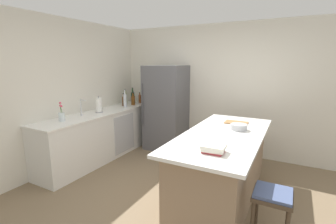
{
  "coord_description": "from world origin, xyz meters",
  "views": [
    {
      "loc": [
        1.16,
        -2.55,
        1.84
      ],
      "look_at": [
        -0.76,
        1.04,
        1.0
      ],
      "focal_mm": 25.52,
      "sensor_mm": 36.0,
      "label": 1
    }
  ],
  "objects_px": {
    "sink_faucet": "(82,107)",
    "cutting_board": "(236,123)",
    "flower_vase": "(62,116)",
    "mixing_bowl": "(239,127)",
    "paper_towel_roll": "(99,105)",
    "whiskey_bottle": "(133,100)",
    "kitchen_island": "(222,166)",
    "syrup_bottle": "(124,101)",
    "wine_bottle": "(133,98)",
    "olive_oil_bottle": "(126,99)",
    "cookbook_stack": "(213,149)",
    "refrigerator": "(166,108)",
    "gin_bottle": "(133,98)",
    "vinegar_bottle": "(140,99)",
    "soda_bottle": "(125,100)",
    "bar_stool": "(272,202)"
  },
  "relations": [
    {
      "from": "refrigerator",
      "to": "wine_bottle",
      "type": "distance_m",
      "value": 0.86
    },
    {
      "from": "wine_bottle",
      "to": "whiskey_bottle",
      "type": "relative_size",
      "value": 1.35
    },
    {
      "from": "wine_bottle",
      "to": "syrup_bottle",
      "type": "height_order",
      "value": "wine_bottle"
    },
    {
      "from": "refrigerator",
      "to": "mixing_bowl",
      "type": "height_order",
      "value": "refrigerator"
    },
    {
      "from": "bar_stool",
      "to": "cutting_board",
      "type": "relative_size",
      "value": 1.82
    },
    {
      "from": "wine_bottle",
      "to": "flower_vase",
      "type": "bearing_deg",
      "value": -91.03
    },
    {
      "from": "olive_oil_bottle",
      "to": "syrup_bottle",
      "type": "xyz_separation_m",
      "value": [
        0.02,
        -0.1,
        -0.03
      ]
    },
    {
      "from": "sink_faucet",
      "to": "kitchen_island",
      "type": "bearing_deg",
      "value": 2.04
    },
    {
      "from": "flower_vase",
      "to": "mixing_bowl",
      "type": "height_order",
      "value": "flower_vase"
    },
    {
      "from": "flower_vase",
      "to": "wine_bottle",
      "type": "xyz_separation_m",
      "value": [
        0.03,
        1.87,
        0.05
      ]
    },
    {
      "from": "sink_faucet",
      "to": "cutting_board",
      "type": "height_order",
      "value": "sink_faucet"
    },
    {
      "from": "wine_bottle",
      "to": "whiskey_bottle",
      "type": "bearing_deg",
      "value": -49.97
    },
    {
      "from": "kitchen_island",
      "to": "gin_bottle",
      "type": "xyz_separation_m",
      "value": [
        -2.52,
        1.43,
        0.56
      ]
    },
    {
      "from": "vinegar_bottle",
      "to": "soda_bottle",
      "type": "relative_size",
      "value": 0.65
    },
    {
      "from": "cutting_board",
      "to": "olive_oil_bottle",
      "type": "bearing_deg",
      "value": 168.57
    },
    {
      "from": "flower_vase",
      "to": "mixing_bowl",
      "type": "xyz_separation_m",
      "value": [
        2.63,
        0.8,
        -0.04
      ]
    },
    {
      "from": "sink_faucet",
      "to": "vinegar_bottle",
      "type": "relative_size",
      "value": 1.21
    },
    {
      "from": "cookbook_stack",
      "to": "sink_faucet",
      "type": "bearing_deg",
      "value": 166.34
    },
    {
      "from": "paper_towel_roll",
      "to": "cutting_board",
      "type": "distance_m",
      "value": 2.51
    },
    {
      "from": "vinegar_bottle",
      "to": "wine_bottle",
      "type": "relative_size",
      "value": 0.67
    },
    {
      "from": "sink_faucet",
      "to": "olive_oil_bottle",
      "type": "xyz_separation_m",
      "value": [
        0.01,
        1.23,
        -0.02
      ]
    },
    {
      "from": "soda_bottle",
      "to": "cutting_board",
      "type": "xyz_separation_m",
      "value": [
        2.4,
        -0.32,
        -0.13
      ]
    },
    {
      "from": "soda_bottle",
      "to": "gin_bottle",
      "type": "bearing_deg",
      "value": 106.09
    },
    {
      "from": "gin_bottle",
      "to": "wine_bottle",
      "type": "height_order",
      "value": "wine_bottle"
    },
    {
      "from": "olive_oil_bottle",
      "to": "mixing_bowl",
      "type": "distance_m",
      "value": 2.79
    },
    {
      "from": "refrigerator",
      "to": "olive_oil_bottle",
      "type": "distance_m",
      "value": 0.93
    },
    {
      "from": "whiskey_bottle",
      "to": "cookbook_stack",
      "type": "bearing_deg",
      "value": -38.54
    },
    {
      "from": "bar_stool",
      "to": "cookbook_stack",
      "type": "height_order",
      "value": "cookbook_stack"
    },
    {
      "from": "refrigerator",
      "to": "sink_faucet",
      "type": "xyz_separation_m",
      "value": [
        -0.9,
        -1.47,
        0.18
      ]
    },
    {
      "from": "kitchen_island",
      "to": "cookbook_stack",
      "type": "xyz_separation_m",
      "value": [
        0.08,
        -0.72,
        0.5
      ]
    },
    {
      "from": "paper_towel_roll",
      "to": "whiskey_bottle",
      "type": "distance_m",
      "value": 0.98
    },
    {
      "from": "bar_stool",
      "to": "mixing_bowl",
      "type": "bearing_deg",
      "value": 119.52
    },
    {
      "from": "whiskey_bottle",
      "to": "cutting_board",
      "type": "relative_size",
      "value": 0.79
    },
    {
      "from": "sink_faucet",
      "to": "soda_bottle",
      "type": "bearing_deg",
      "value": 82.23
    },
    {
      "from": "sink_faucet",
      "to": "cutting_board",
      "type": "xyz_separation_m",
      "value": [
        2.55,
        0.72,
        -0.14
      ]
    },
    {
      "from": "paper_towel_roll",
      "to": "syrup_bottle",
      "type": "xyz_separation_m",
      "value": [
        -0.03,
        0.77,
        -0.02
      ]
    },
    {
      "from": "cookbook_stack",
      "to": "mixing_bowl",
      "type": "relative_size",
      "value": 1.07
    },
    {
      "from": "paper_towel_roll",
      "to": "whiskey_bottle",
      "type": "relative_size",
      "value": 1.15
    },
    {
      "from": "sink_faucet",
      "to": "mixing_bowl",
      "type": "relative_size",
      "value": 1.3
    },
    {
      "from": "flower_vase",
      "to": "gin_bottle",
      "type": "distance_m",
      "value": 1.96
    },
    {
      "from": "bar_stool",
      "to": "paper_towel_roll",
      "type": "distance_m",
      "value": 3.34
    },
    {
      "from": "cookbook_stack",
      "to": "mixing_bowl",
      "type": "bearing_deg",
      "value": 87.13
    },
    {
      "from": "gin_bottle",
      "to": "mixing_bowl",
      "type": "relative_size",
      "value": 1.23
    },
    {
      "from": "soda_bottle",
      "to": "cookbook_stack",
      "type": "bearing_deg",
      "value": -34.27
    },
    {
      "from": "vinegar_bottle",
      "to": "cookbook_stack",
      "type": "height_order",
      "value": "vinegar_bottle"
    },
    {
      "from": "cookbook_stack",
      "to": "syrup_bottle",
      "type": "bearing_deg",
      "value": 145.59
    },
    {
      "from": "kitchen_island",
      "to": "syrup_bottle",
      "type": "xyz_separation_m",
      "value": [
        -2.49,
        1.04,
        0.56
      ]
    },
    {
      "from": "flower_vase",
      "to": "olive_oil_bottle",
      "type": "xyz_separation_m",
      "value": [
        -0.01,
        1.67,
        0.05
      ]
    },
    {
      "from": "refrigerator",
      "to": "cookbook_stack",
      "type": "bearing_deg",
      "value": -50.92
    },
    {
      "from": "kitchen_island",
      "to": "refrigerator",
      "type": "distance_m",
      "value": 2.17
    }
  ]
}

